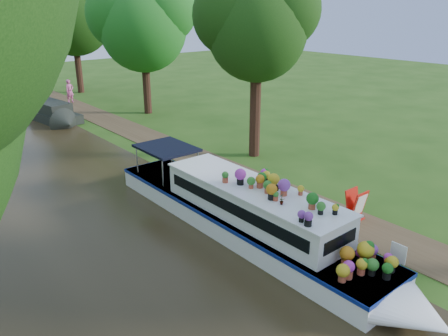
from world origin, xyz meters
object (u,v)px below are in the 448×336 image
plant_boat (252,215)px  pedestrian_pink (70,91)px  second_boat (50,113)px  sandwich_board (356,206)px

plant_boat → pedestrian_pink: size_ratio=7.34×
plant_boat → second_boat: plant_boat is taller
second_boat → pedestrian_pink: bearing=47.7°
second_boat → pedestrian_pink: size_ratio=3.76×
plant_boat → sandwich_board: bearing=-21.1°
second_boat → sandwich_board: bearing=-89.3°
pedestrian_pink → sandwich_board: bearing=-101.2°
second_boat → pedestrian_pink: 5.80m
plant_boat → second_boat: size_ratio=1.95×
pedestrian_pink → second_boat: bearing=-135.8°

